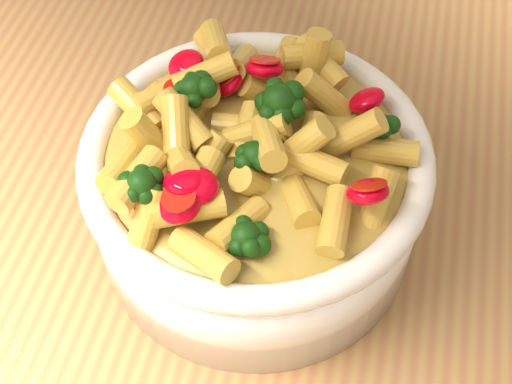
# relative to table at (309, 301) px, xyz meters

# --- Properties ---
(table) EXTENTS (1.20, 0.80, 0.90)m
(table) POSITION_rel_table_xyz_m (0.00, 0.00, 0.00)
(table) COLOR #AF824B
(table) RESTS_ON ground
(serving_bowl) EXTENTS (0.23, 0.23, 0.10)m
(serving_bowl) POSITION_rel_table_xyz_m (-0.04, -0.01, 0.15)
(serving_bowl) COLOR white
(serving_bowl) RESTS_ON table
(pasta_salad) EXTENTS (0.18, 0.18, 0.04)m
(pasta_salad) POSITION_rel_table_xyz_m (-0.04, -0.01, 0.21)
(pasta_salad) COLOR gold
(pasta_salad) RESTS_ON serving_bowl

